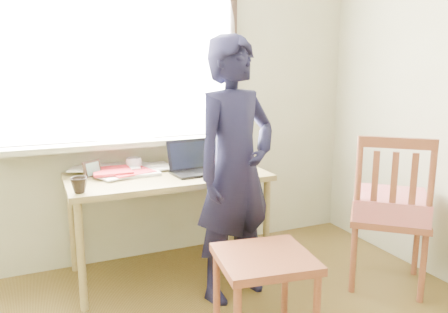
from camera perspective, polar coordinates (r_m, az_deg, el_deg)
name	(u,v)px	position (r m, az deg, el deg)	size (l,w,h in m)	color
room_shell	(260,23)	(1.68, 4.74, 17.01)	(3.52, 4.02, 2.61)	#B1B08F
desk	(168,184)	(3.13, -7.34, -3.64)	(1.38, 0.69, 0.74)	olive
laptop	(194,165)	(3.12, -3.98, -1.12)	(0.36, 0.30, 0.23)	black
mug_white	(134,164)	(3.27, -11.70, -0.94)	(0.12, 0.12, 0.09)	white
mug_dark	(79,185)	(2.76, -18.38, -3.57)	(0.10, 0.10, 0.09)	black
mouse	(237,168)	(3.19, 1.75, -1.49)	(0.10, 0.07, 0.04)	black
desk_clutter	(135,168)	(3.22, -11.55, -1.51)	(0.83, 0.53, 0.05)	#B42129
book_a	(96,171)	(3.24, -16.39, -1.86)	(0.22, 0.29, 0.03)	white
book_b	(211,160)	(3.51, -1.77, -0.46)	(0.17, 0.23, 0.02)	white
picture_frame	(92,170)	(3.10, -16.84, -1.70)	(0.12, 0.09, 0.11)	black
work_chair	(264,268)	(2.41, 5.29, -14.35)	(0.55, 0.53, 0.50)	brown
side_chair	(390,207)	(3.15, 20.83, -6.21)	(0.68, 0.68, 1.06)	brown
person	(235,170)	(2.77, 1.47, -1.80)	(0.61, 0.40, 1.68)	black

